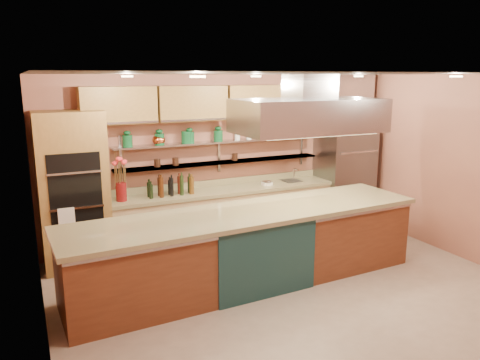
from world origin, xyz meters
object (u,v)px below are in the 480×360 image
refrigerator (344,170)px  flower_vase (121,192)px  island (248,247)px  copper_kettle (158,140)px  kitchen_scale (267,182)px  green_canister (186,137)px

refrigerator → flower_vase: 4.13m
refrigerator → island: size_ratio=0.43×
refrigerator → island: bearing=-150.6°
refrigerator → island: refrigerator is taller
refrigerator → flower_vase: size_ratio=7.44×
refrigerator → flower_vase: bearing=179.9°
copper_kettle → kitchen_scale: bearing=-6.8°
flower_vase → copper_kettle: 1.00m
kitchen_scale → green_canister: bearing=-167.1°
flower_vase → kitchen_scale: bearing=0.0°
kitchen_scale → green_canister: green_canister is taller
kitchen_scale → refrigerator: bearing=21.7°
refrigerator → island: (-2.76, -1.56, -0.54)m
flower_vase → green_canister: size_ratio=1.46×
green_canister → refrigerator: bearing=-4.4°
island → flower_vase: 2.16m
refrigerator → copper_kettle: (-3.47, 0.23, 0.74)m
island → flower_vase: bearing=128.5°
green_canister → flower_vase: bearing=-168.9°
refrigerator → green_canister: bearing=175.6°
refrigerator → green_canister: size_ratio=10.89×
copper_kettle → refrigerator: bearing=-3.8°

